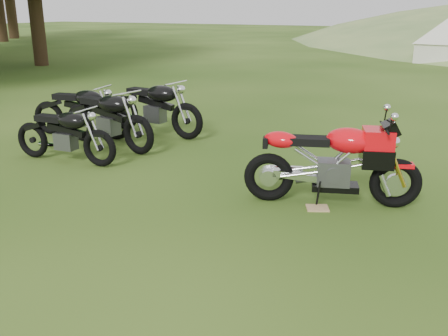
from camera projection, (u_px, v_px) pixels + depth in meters
The scene contains 8 objects.
ground at pixel (217, 234), 5.37m from camera, with size 120.00×120.00×0.00m, color #1F3D0D.
treeline at pixel (17, 52), 26.70m from camera, with size 28.00×32.00×14.00m, color black, non-canonical shape.
sport_motorcycle at pixel (333, 156), 6.01m from camera, with size 2.03×0.51×1.22m, color red, non-canonical shape.
plywood_board at pixel (317, 208), 6.02m from camera, with size 0.26×0.21×0.02m, color tan.
vintage_moto_a at pixel (80, 110), 9.20m from camera, with size 1.96×0.45×1.03m, color black, non-canonical shape.
vintage_moto_b at pixel (64, 133), 7.71m from camera, with size 1.79×0.41×0.94m, color black, non-canonical shape.
vintage_moto_c at pixel (107, 117), 8.50m from camera, with size 2.06×0.48×1.08m, color black, non-canonical shape.
vintage_moto_d at pixel (154, 106), 9.37m from camera, with size 2.11×0.49×1.11m, color black, non-canonical shape.
Camera 1 is at (2.28, -4.32, 2.33)m, focal length 40.00 mm.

